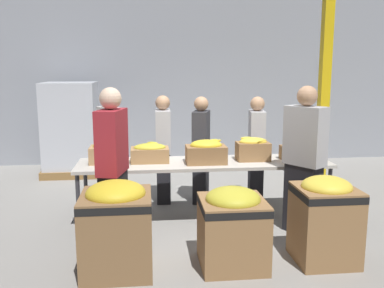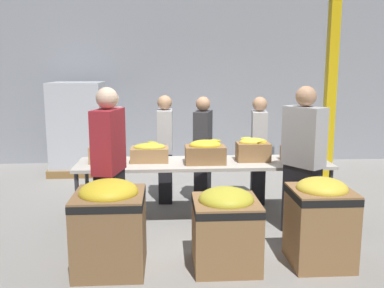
% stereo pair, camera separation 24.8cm
% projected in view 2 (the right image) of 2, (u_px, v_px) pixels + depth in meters
% --- Properties ---
extents(ground_plane, '(30.00, 30.00, 0.00)m').
position_uv_depth(ground_plane, '(203.00, 218.00, 5.55)').
color(ground_plane, gray).
extents(wall_back, '(16.00, 0.08, 4.00)m').
position_uv_depth(wall_back, '(189.00, 64.00, 8.57)').
color(wall_back, '#9399A3').
rests_on(wall_back, ground_plane).
extents(sorting_table, '(3.19, 0.76, 0.75)m').
position_uv_depth(sorting_table, '(204.00, 165.00, 5.42)').
color(sorting_table, beige).
rests_on(sorting_table, ground_plane).
extents(banana_box_0, '(0.41, 0.33, 0.27)m').
position_uv_depth(banana_box_0, '(107.00, 151.00, 5.40)').
color(banana_box_0, tan).
rests_on(banana_box_0, sorting_table).
extents(banana_box_1, '(0.47, 0.32, 0.25)m').
position_uv_depth(banana_box_1, '(150.00, 152.00, 5.42)').
color(banana_box_1, '#A37A4C').
rests_on(banana_box_1, sorting_table).
extents(banana_box_2, '(0.50, 0.31, 0.30)m').
position_uv_depth(banana_box_2, '(205.00, 152.00, 5.31)').
color(banana_box_2, olive).
rests_on(banana_box_2, sorting_table).
extents(banana_box_3, '(0.42, 0.27, 0.31)m').
position_uv_depth(banana_box_3, '(253.00, 149.00, 5.45)').
color(banana_box_3, olive).
rests_on(banana_box_3, sorting_table).
extents(banana_box_4, '(0.49, 0.27, 0.25)m').
position_uv_depth(banana_box_4, '(301.00, 152.00, 5.45)').
color(banana_box_4, olive).
rests_on(banana_box_4, sorting_table).
extents(volunteer_0, '(0.45, 0.51, 1.73)m').
position_uv_depth(volunteer_0, '(303.00, 163.00, 4.88)').
color(volunteer_0, black).
rests_on(volunteer_0, ground_plane).
extents(volunteer_1, '(0.26, 0.43, 1.53)m').
position_uv_depth(volunteer_1, '(259.00, 151.00, 6.10)').
color(volunteer_1, black).
rests_on(volunteer_1, ground_plane).
extents(volunteer_2, '(0.22, 0.42, 1.54)m').
position_uv_depth(volunteer_2, '(165.00, 149.00, 6.14)').
color(volunteer_2, black).
rests_on(volunteer_2, ground_plane).
extents(volunteer_3, '(0.33, 0.50, 1.73)m').
position_uv_depth(volunteer_3, '(109.00, 168.00, 4.60)').
color(volunteer_3, black).
rests_on(volunteer_3, ground_plane).
extents(volunteer_4, '(0.31, 0.45, 1.53)m').
position_uv_depth(volunteer_4, '(203.00, 151.00, 6.10)').
color(volunteer_4, black).
rests_on(volunteer_4, ground_plane).
extents(volunteer_5, '(0.39, 0.48, 1.61)m').
position_uv_depth(volunteer_5, '(113.00, 149.00, 5.99)').
color(volunteer_5, '#2D3856').
rests_on(volunteer_5, ground_plane).
extents(donation_bin_0, '(0.66, 0.66, 0.89)m').
position_uv_depth(donation_bin_0, '(110.00, 223.00, 4.08)').
color(donation_bin_0, olive).
rests_on(donation_bin_0, ground_plane).
extents(donation_bin_1, '(0.63, 0.63, 0.79)m').
position_uv_depth(donation_bin_1, '(226.00, 225.00, 4.15)').
color(donation_bin_1, olive).
rests_on(donation_bin_1, ground_plane).
extents(donation_bin_2, '(0.58, 0.58, 0.88)m').
position_uv_depth(donation_bin_2, '(320.00, 219.00, 4.20)').
color(donation_bin_2, olive).
rests_on(donation_bin_2, ground_plane).
extents(support_pillar, '(0.15, 0.15, 4.00)m').
position_uv_depth(support_pillar, '(332.00, 63.00, 6.80)').
color(support_pillar, yellow).
rests_on(support_pillar, ground_plane).
extents(pallet_stack_0, '(1.00, 1.00, 1.66)m').
position_uv_depth(pallet_stack_0, '(78.00, 128.00, 7.85)').
color(pallet_stack_0, olive).
rests_on(pallet_stack_0, ground_plane).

